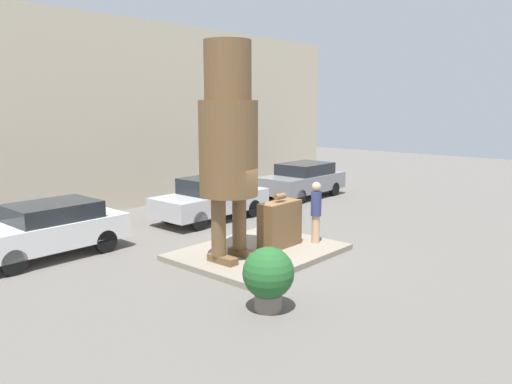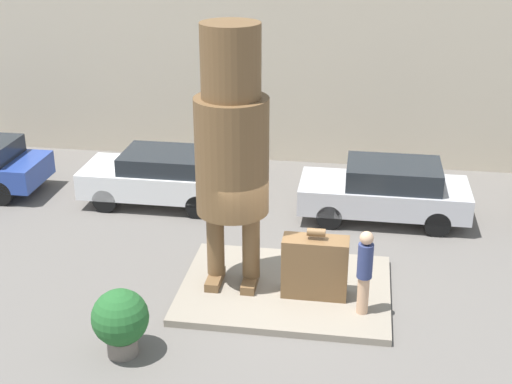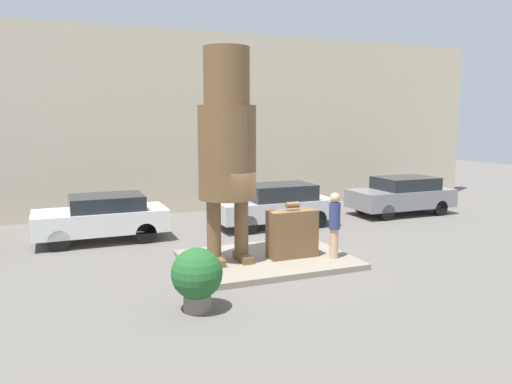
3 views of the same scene
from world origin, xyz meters
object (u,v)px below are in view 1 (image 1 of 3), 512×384
giant_suitcase (280,224)px  parked_car_silver (212,197)px  parked_car_white (48,228)px  statue_figure (228,135)px  parked_car_grey (303,179)px  planter_pot (268,275)px  tourist (316,210)px

giant_suitcase → parked_car_silver: 4.49m
parked_car_white → statue_figure: bearing=123.7°
giant_suitcase → parked_car_white: (-4.46, 4.37, -0.01)m
parked_car_silver → parked_car_grey: bearing=-177.9°
statue_figure → planter_pot: size_ratio=4.19×
parked_car_white → parked_car_silver: (5.92, -0.12, 0.02)m
statue_figure → giant_suitcase: (1.72, -0.26, -2.52)m
giant_suitcase → parked_car_grey: size_ratio=0.36×
statue_figure → planter_pot: (-1.56, -2.62, -2.59)m
giant_suitcase → parked_car_white: bearing=135.6°
parked_car_white → parked_car_grey: size_ratio=0.97×
tourist → parked_car_grey: bearing=39.0°
statue_figure → parked_car_grey: 10.10m
tourist → parked_car_silver: size_ratio=0.41×
parked_car_grey → parked_car_white: bearing=0.4°
statue_figure → parked_car_silver: size_ratio=1.28×
parked_car_white → planter_pot: size_ratio=3.12×
giant_suitcase → tourist: 1.16m
parked_car_silver → giant_suitcase: bearing=71.0°
tourist → parked_car_grey: 7.91m
giant_suitcase → parked_car_white: size_ratio=0.37×
statue_figure → tourist: (2.70, -0.79, -2.20)m
parked_car_white → planter_pot: (1.18, -6.72, -0.06)m
giant_suitcase → parked_car_white: giant_suitcase is taller
tourist → parked_car_white: (-5.44, 4.89, -0.33)m
statue_figure → giant_suitcase: size_ratio=3.63×
giant_suitcase → statue_figure: bearing=171.3°
parked_car_silver → parked_car_grey: size_ratio=1.02×
parked_car_grey → parked_car_silver: bearing=2.1°
giant_suitcase → parked_car_grey: (7.12, 4.44, 0.00)m
giant_suitcase → parked_car_silver: (1.46, 4.24, 0.01)m
tourist → planter_pot: size_ratio=1.36×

